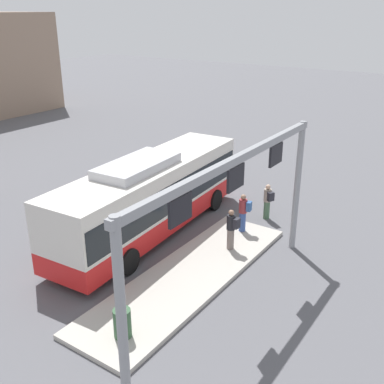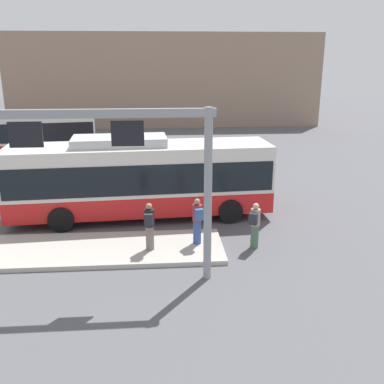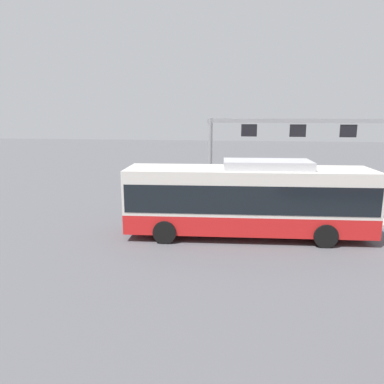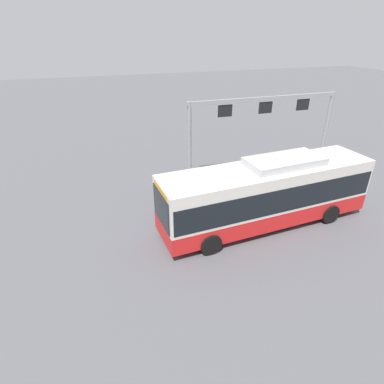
% 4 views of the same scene
% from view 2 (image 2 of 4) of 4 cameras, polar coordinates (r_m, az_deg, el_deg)
% --- Properties ---
extents(ground_plane, '(120.00, 120.00, 0.00)m').
position_cam_2_polar(ground_plane, '(18.76, -6.51, -3.21)').
color(ground_plane, '#56565B').
extents(platform_curb, '(10.00, 2.80, 0.16)m').
position_cam_2_polar(platform_curb, '(15.82, -14.44, -7.35)').
color(platform_curb, '#B2ADA3').
rests_on(platform_curb, ground).
extents(bus_main, '(10.87, 3.22, 3.46)m').
position_cam_2_polar(bus_main, '(18.21, -6.72, 2.14)').
color(bus_main, red).
rests_on(bus_main, ground).
extents(bus_background_left, '(11.12, 4.04, 3.10)m').
position_cam_2_polar(bus_background_left, '(30.87, -22.74, 7.05)').
color(bus_background_left, red).
rests_on(bus_background_left, ground).
extents(person_boarding, '(0.39, 0.57, 1.67)m').
position_cam_2_polar(person_boarding, '(15.30, 0.71, -3.69)').
color(person_boarding, '#334C8C').
rests_on(person_boarding, platform_curb).
extents(person_waiting_near, '(0.53, 0.61, 1.67)m').
position_cam_2_polar(person_waiting_near, '(15.50, 8.20, -4.22)').
color(person_waiting_near, '#476B4C').
rests_on(person_waiting_near, ground).
extents(person_waiting_mid, '(0.37, 0.54, 1.67)m').
position_cam_2_polar(person_waiting_mid, '(14.91, -5.58, -4.36)').
color(person_waiting_mid, slate).
rests_on(person_waiting_mid, platform_curb).
extents(platform_sign_gantry, '(10.35, 0.24, 5.20)m').
position_cam_2_polar(platform_sign_gantry, '(12.84, -20.58, 3.96)').
color(platform_sign_gantry, gray).
rests_on(platform_sign_gantry, ground).
extents(station_building, '(29.73, 8.00, 8.74)m').
position_cam_2_polar(station_building, '(45.91, -3.53, 14.48)').
color(station_building, gray).
rests_on(station_building, ground).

